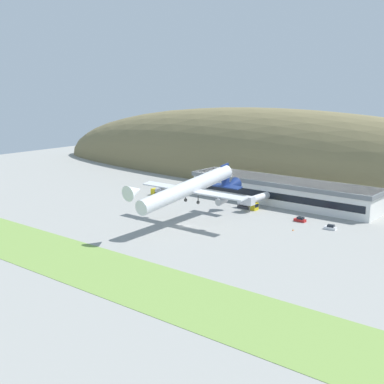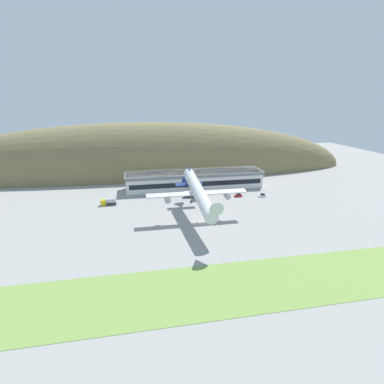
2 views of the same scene
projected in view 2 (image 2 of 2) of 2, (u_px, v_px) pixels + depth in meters
ground_plane at (200, 223)px, 118.32m from camera, size 385.54×385.54×0.00m
grass_strip_foreground at (235, 286)px, 78.20m from camera, size 346.99×22.92×0.08m
hill_backdrop at (142, 173)px, 197.46m from camera, size 286.07×50.66×65.70m
terminal_building at (195, 179)px, 163.17m from camera, size 74.56×15.69×9.02m
jetway_0 at (197, 189)px, 149.32m from camera, size 3.38×13.44×5.43m
cargo_airplane at (198, 192)px, 117.88m from camera, size 40.43×53.75×11.05m
service_car_0 at (238, 195)px, 149.53m from camera, size 3.83×1.79×1.60m
service_car_1 at (262, 195)px, 149.47m from camera, size 3.78×1.94×1.55m
fuel_truck at (109, 202)px, 137.61m from camera, size 6.92×2.36×3.11m
box_truck at (192, 194)px, 148.62m from camera, size 8.05×2.88×3.28m
traffic_cone_0 at (253, 203)px, 140.00m from camera, size 0.52×0.52×0.58m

